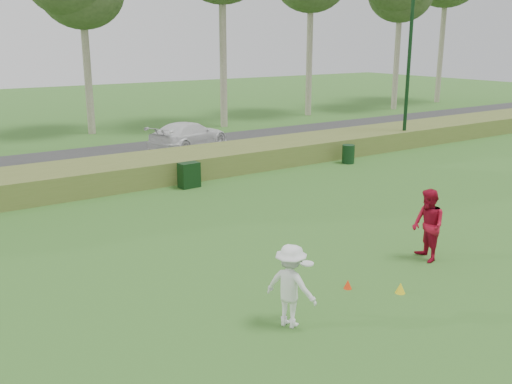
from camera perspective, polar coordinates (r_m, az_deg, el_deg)
ground at (r=13.75m, az=9.48°, el=-8.89°), size 120.00×120.00×0.00m
reed_strip at (r=23.33m, az=-11.06°, el=2.26°), size 80.00×3.00×0.90m
park_road at (r=28.00m, az=-15.08°, el=3.28°), size 80.00×6.00×0.06m
lamp_post at (r=30.31m, az=15.21°, el=14.76°), size 0.70×0.70×8.18m
player_white at (r=11.37m, az=3.50°, el=-9.34°), size 1.04×1.26×1.70m
player_red at (r=15.18m, az=16.83°, el=-3.22°), size 0.99×1.10×1.88m
cone_orange at (r=13.38m, az=9.16°, el=-9.10°), size 0.19×0.19×0.21m
cone_yellow at (r=13.39m, az=14.24°, el=-9.27°), size 0.23×0.23×0.25m
utility_cabinet at (r=21.92m, az=-6.71°, el=1.70°), size 0.80×0.53×0.97m
trash_bin at (r=26.36m, az=9.21°, el=3.77°), size 0.70×0.70×0.85m
car_right at (r=29.35m, az=-6.75°, el=5.66°), size 5.10×3.58×1.37m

